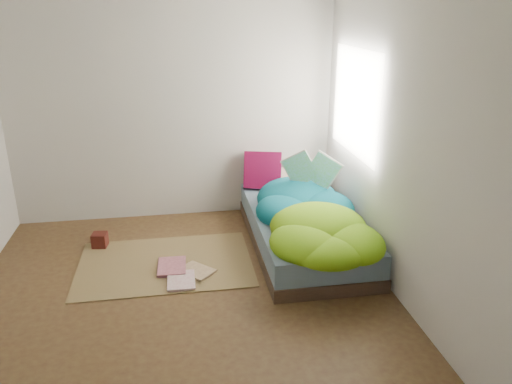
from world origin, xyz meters
TOP-DOWN VIEW (x-y plane):
  - ground at (0.00, 0.00)m, footprint 3.50×3.50m
  - room_walls at (0.01, 0.01)m, footprint 3.54×3.54m
  - bed at (1.22, 0.72)m, footprint 1.00×2.00m
  - duvet at (1.22, 0.50)m, footprint 0.96×1.84m
  - rug at (-0.15, 0.55)m, footprint 1.60×1.10m
  - pillow_floral at (1.39, 1.52)m, footprint 0.69×0.56m
  - pillow_magenta at (0.95, 1.55)m, footprint 0.43×0.23m
  - open_book at (1.33, 0.93)m, footprint 0.49×0.29m
  - wooden_box at (-0.79, 1.01)m, footprint 0.16×0.16m
  - floor_book_a at (-0.13, 0.18)m, footprint 0.24×0.33m
  - floor_book_b at (-0.22, 0.44)m, footprint 0.27×0.35m
  - floor_book_c at (0.05, 0.25)m, footprint 0.37×0.37m

SIDE VIEW (x-z plane):
  - ground at x=0.00m, z-range 0.00..0.00m
  - rug at x=-0.15m, z-range 0.00..0.01m
  - floor_book_c at x=0.05m, z-range 0.01..0.04m
  - floor_book_a at x=-0.13m, z-range 0.01..0.04m
  - floor_book_b at x=-0.22m, z-range 0.01..0.04m
  - wooden_box at x=-0.79m, z-range 0.01..0.15m
  - bed at x=1.22m, z-range 0.00..0.34m
  - pillow_floral at x=1.39m, z-range 0.34..0.47m
  - duvet at x=1.22m, z-range 0.34..0.68m
  - pillow_magenta at x=0.95m, z-range 0.34..0.75m
  - open_book at x=1.33m, z-range 0.68..0.98m
  - room_walls at x=0.01m, z-range 0.32..2.94m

